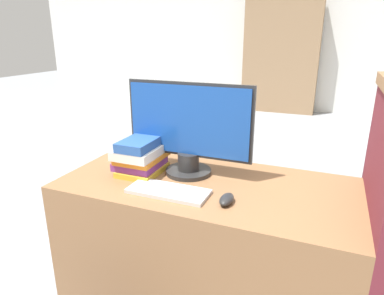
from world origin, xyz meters
The scene contains 8 objects.
wall_back centered at (0.00, 5.84, 1.40)m, with size 12.00×0.06×2.80m.
desk centered at (0.00, 0.33, 0.39)m, with size 1.33×0.66×0.77m.
carrel_divider centered at (0.69, 0.35, 0.64)m, with size 0.07×0.70×1.26m.
monitor centered at (-0.12, 0.40, 0.99)m, with size 0.62×0.22×0.44m.
keyboard centered at (-0.12, 0.16, 0.78)m, with size 0.35×0.14×0.02m.
mouse centered at (0.14, 0.17, 0.79)m, with size 0.05×0.10×0.04m.
book_stack centered at (-0.34, 0.33, 0.86)m, with size 0.21×0.27×0.18m.
bookshelf_far centered at (-0.47, 5.60, 1.00)m, with size 1.34×0.32×2.01m.
Camera 1 is at (0.48, -1.03, 1.42)m, focal length 32.00 mm.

